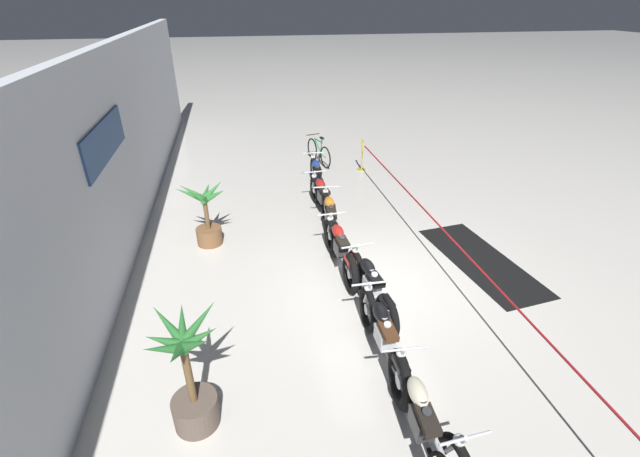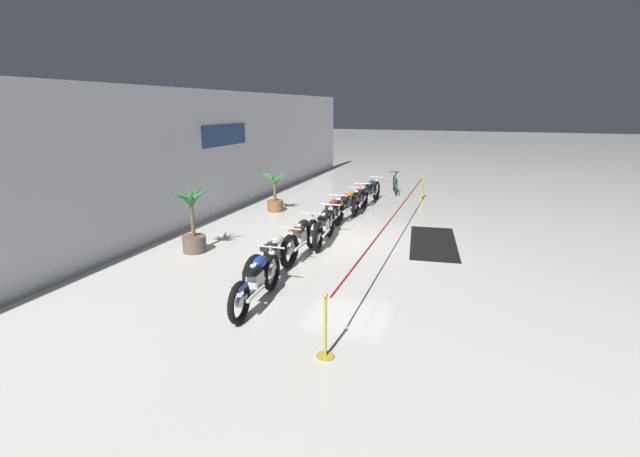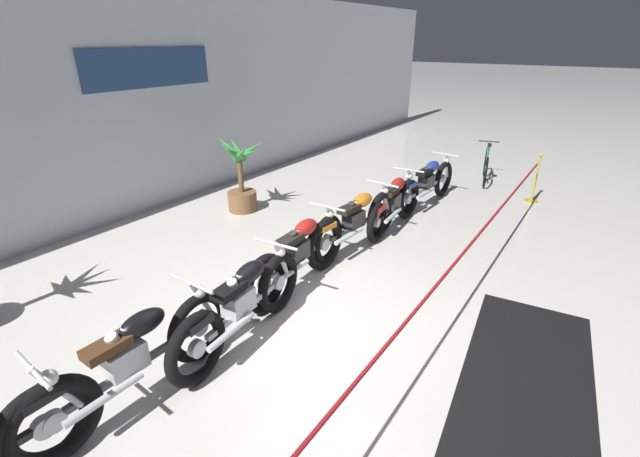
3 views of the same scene
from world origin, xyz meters
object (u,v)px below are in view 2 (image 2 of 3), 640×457
object	(u,v)px
motorcycle_black_2	(301,238)
stanchion_far_left	(386,230)
motorcycle_blue_7	(371,192)
potted_palm_left_of_row	(275,192)
motorcycle_blue_0	(257,281)
stanchion_mid_left	(422,191)
motorcycle_black_3	(324,226)
motorcycle_red_6	(359,199)
potted_palm_right_of_row	(193,223)
floor_banner	(433,242)
bicycle	(395,184)
motorcycle_red_4	(332,215)
motorcycle_cream_1	(274,258)
motorcycle_orange_5	(347,205)

from	to	relation	value
motorcycle_black_2	stanchion_far_left	distance (m)	2.13
motorcycle_blue_7	potted_palm_left_of_row	xyz separation A→B (m)	(-2.35, 2.98, 0.21)
motorcycle_blue_0	motorcycle_blue_7	world-z (taller)	motorcycle_blue_7
motorcycle_blue_0	stanchion_mid_left	distance (m)	11.08
motorcycle_blue_0	potted_palm_left_of_row	bearing A→B (deg)	22.75
motorcycle_blue_0	stanchion_mid_left	size ratio (longest dim) A/B	2.13
motorcycle_black_2	motorcycle_black_3	size ratio (longest dim) A/B	1.06
motorcycle_red_6	potted_palm_right_of_row	bearing A→B (deg)	153.49
motorcycle_blue_7	floor_banner	xyz separation A→B (m)	(-4.28, -2.80, -0.47)
bicycle	potted_palm_right_of_row	xyz separation A→B (m)	(-9.61, 3.55, 0.39)
stanchion_mid_left	motorcycle_red_6	bearing A→B (deg)	146.68
motorcycle_black_2	bicycle	distance (m)	9.08
motorcycle_black_3	motorcycle_blue_7	bearing A→B (deg)	-0.62
motorcycle_red_6	potted_palm_left_of_row	world-z (taller)	potted_palm_left_of_row
stanchion_mid_left	floor_banner	xyz separation A→B (m)	(-5.81, -1.01, -0.35)
potted_palm_left_of_row	motorcycle_red_6	bearing A→B (deg)	-70.93
motorcycle_blue_0	motorcycle_red_6	world-z (taller)	motorcycle_blue_0
motorcycle_red_4	stanchion_far_left	world-z (taller)	stanchion_far_left
motorcycle_black_3	motorcycle_red_4	xyz separation A→B (m)	(1.36, 0.23, -0.01)
motorcycle_red_6	stanchion_far_left	xyz separation A→B (m)	(-4.69, -1.90, 0.30)
motorcycle_cream_1	motorcycle_red_4	world-z (taller)	motorcycle_cream_1
motorcycle_orange_5	motorcycle_blue_7	xyz separation A→B (m)	(2.61, -0.19, -0.00)
motorcycle_blue_0	motorcycle_black_3	bearing A→B (deg)	0.50
motorcycle_orange_5	potted_palm_right_of_row	xyz separation A→B (m)	(-4.56, 2.83, 0.30)
motorcycle_black_3	stanchion_mid_left	bearing A→B (deg)	-15.00
motorcycle_blue_0	stanchion_mid_left	xyz separation A→B (m)	(10.93, -1.81, -0.12)
motorcycle_blue_0	bicycle	size ratio (longest dim) A/B	1.33
motorcycle_cream_1	stanchion_far_left	world-z (taller)	stanchion_far_left
motorcycle_cream_1	motorcycle_black_2	size ratio (longest dim) A/B	1.00
motorcycle_orange_5	motorcycle_blue_0	bearing A→B (deg)	-178.61
motorcycle_black_2	potted_palm_left_of_row	size ratio (longest dim) A/B	1.55
motorcycle_orange_5	potted_palm_right_of_row	size ratio (longest dim) A/B	1.34
motorcycle_orange_5	potted_palm_left_of_row	world-z (taller)	potted_palm_left_of_row
bicycle	stanchion_mid_left	bearing A→B (deg)	-126.00
motorcycle_blue_0	floor_banner	size ratio (longest dim) A/B	0.70
motorcycle_cream_1	floor_banner	distance (m)	4.94
motorcycle_red_6	motorcycle_cream_1	bearing A→B (deg)	178.52
motorcycle_cream_1	motorcycle_blue_7	bearing A→B (deg)	-2.03
motorcycle_cream_1	potted_palm_left_of_row	world-z (taller)	potted_palm_left_of_row
motorcycle_blue_0	motorcycle_cream_1	xyz separation A→B (m)	(1.29, 0.27, 0.00)
floor_banner	motorcycle_blue_7	bearing A→B (deg)	26.26
motorcycle_black_3	motorcycle_red_6	bearing A→B (deg)	0.80
potted_palm_right_of_row	stanchion_mid_left	distance (m)	9.95
potted_palm_left_of_row	potted_palm_right_of_row	distance (m)	4.82
potted_palm_left_of_row	motorcycle_cream_1	bearing A→B (deg)	-154.96
motorcycle_red_6	stanchion_mid_left	distance (m)	3.46
stanchion_far_left	motorcycle_black_2	bearing A→B (deg)	105.42
motorcycle_red_6	motorcycle_blue_7	xyz separation A→B (m)	(1.36, -0.11, 0.02)
floor_banner	motorcycle_red_4	bearing A→B (deg)	77.78
motorcycle_cream_1	motorcycle_black_3	xyz separation A→B (m)	(2.76, -0.23, 0.00)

